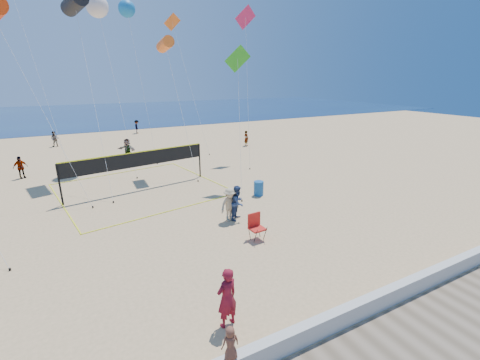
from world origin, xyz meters
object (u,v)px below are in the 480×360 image
camp_chair (256,225)px  trash_barrel (259,188)px  woman (227,298)px  volleyball_net (138,164)px

camp_chair → trash_barrel: camp_chair is taller
woman → trash_barrel: 10.72m
woman → trash_barrel: woman is taller
camp_chair → trash_barrel: 5.47m
camp_chair → trash_barrel: (2.93, 4.62, -0.23)m
woman → volleyball_net: volleyball_net is taller
woman → volleyball_net: bearing=-103.7°
trash_barrel → woman: bearing=-125.9°
camp_chair → volleyball_net: (-3.13, 9.11, 0.99)m
volleyball_net → trash_barrel: bearing=-46.3°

